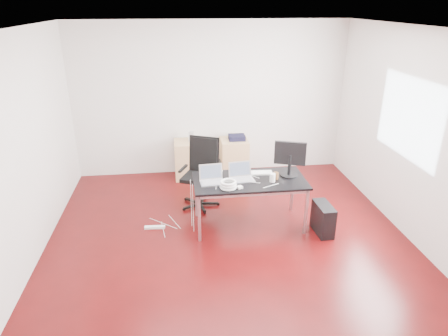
{
  "coord_description": "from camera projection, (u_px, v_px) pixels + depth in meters",
  "views": [
    {
      "loc": [
        -0.66,
        -4.72,
        3.08
      ],
      "look_at": [
        0.0,
        0.55,
        0.85
      ],
      "focal_mm": 32.0,
      "sensor_mm": 36.0,
      "label": 1
    }
  ],
  "objects": [
    {
      "name": "pc_tower",
      "position": [
        323.0,
        219.0,
        5.67
      ],
      "size": [
        0.22,
        0.46,
        0.44
      ],
      "primitive_type": "cube",
      "rotation": [
        0.0,
        0.0,
        0.04
      ],
      "color": "black",
      "rests_on": "ground"
    },
    {
      "name": "laptop_right",
      "position": [
        241.0,
        175.0,
        5.68
      ],
      "size": [
        0.36,
        0.29,
        0.23
      ],
      "rotation": [
        0.0,
        0.0,
        0.12
      ],
      "color": "silver",
      "rests_on": "desk"
    },
    {
      "name": "monitor",
      "position": [
        290.0,
        157.0,
        5.72
      ],
      "size": [
        0.44,
        0.26,
        0.51
      ],
      "rotation": [
        0.0,
        0.0,
        -0.34
      ],
      "color": "black",
      "rests_on": "desk"
    },
    {
      "name": "cup_brown",
      "position": [
        276.0,
        176.0,
        5.68
      ],
      "size": [
        0.08,
        0.08,
        0.1
      ],
      "primitive_type": "cylinder",
      "rotation": [
        0.0,
        0.0,
        -0.09
      ],
      "color": "brown",
      "rests_on": "desk"
    },
    {
      "name": "keyboard",
      "position": [
        257.0,
        173.0,
        5.88
      ],
      "size": [
        0.45,
        0.17,
        0.02
      ],
      "primitive_type": "cube",
      "rotation": [
        0.0,
        0.0,
        -0.06
      ],
      "color": "white",
      "rests_on": "desk"
    },
    {
      "name": "navy_garment",
      "position": [
        237.0,
        137.0,
        7.39
      ],
      "size": [
        0.3,
        0.24,
        0.09
      ],
      "primitive_type": "cube",
      "rotation": [
        0.0,
        0.0,
        -0.01
      ],
      "color": "black",
      "rests_on": "filing_cabinet_right"
    },
    {
      "name": "cable_coil",
      "position": [
        228.0,
        185.0,
        5.4
      ],
      "size": [
        0.24,
        0.24,
        0.11
      ],
      "rotation": [
        0.0,
        0.0,
        0.1
      ],
      "color": "white",
      "rests_on": "desk"
    },
    {
      "name": "room_shell",
      "position": [
        232.0,
        144.0,
        5.05
      ],
      "size": [
        5.0,
        5.0,
        5.0
      ],
      "color": "#3B0607",
      "rests_on": "ground"
    },
    {
      "name": "cup_white",
      "position": [
        272.0,
        178.0,
        5.59
      ],
      "size": [
        0.1,
        0.1,
        0.12
      ],
      "primitive_type": "cylinder",
      "rotation": [
        0.0,
        0.0,
        -0.34
      ],
      "color": "white",
      "rests_on": "desk"
    },
    {
      "name": "power_strip",
      "position": [
        155.0,
        227.0,
        5.84
      ],
      "size": [
        0.3,
        0.08,
        0.04
      ],
      "primitive_type": "cube",
      "rotation": [
        0.0,
        0.0,
        -0.06
      ],
      "color": "white",
      "rests_on": "ground"
    },
    {
      "name": "office_chair",
      "position": [
        201.0,
        169.0,
        6.35
      ],
      "size": [
        0.64,
        0.65,
        1.08
      ],
      "rotation": [
        0.0,
        0.0,
        -0.43
      ],
      "color": "black",
      "rests_on": "ground"
    },
    {
      "name": "filing_cabinet_left",
      "position": [
        188.0,
        159.0,
        7.44
      ],
      "size": [
        0.5,
        0.5,
        0.7
      ],
      "primitive_type": "cube",
      "color": "tan",
      "rests_on": "ground"
    },
    {
      "name": "wastebasket",
      "position": [
        220.0,
        168.0,
        7.61
      ],
      "size": [
        0.31,
        0.31,
        0.28
      ],
      "primitive_type": "cylinder",
      "rotation": [
        0.0,
        0.0,
        0.35
      ],
      "color": "black",
      "rests_on": "ground"
    },
    {
      "name": "power_adapter",
      "position": [
        240.0,
        187.0,
        5.41
      ],
      "size": [
        0.09,
        0.09,
        0.03
      ],
      "primitive_type": "cube",
      "rotation": [
        0.0,
        0.0,
        0.39
      ],
      "color": "white",
      "rests_on": "desk"
    },
    {
      "name": "filing_cabinet_right",
      "position": [
        234.0,
        157.0,
        7.54
      ],
      "size": [
        0.5,
        0.5,
        0.7
      ],
      "primitive_type": "cube",
      "color": "tan",
      "rests_on": "ground"
    },
    {
      "name": "desk",
      "position": [
        250.0,
        183.0,
        5.7
      ],
      "size": [
        1.6,
        0.8,
        0.73
      ],
      "color": "black",
      "rests_on": "ground"
    },
    {
      "name": "laptop_left",
      "position": [
        212.0,
        178.0,
        5.59
      ],
      "size": [
        0.35,
        0.27,
        0.23
      ],
      "rotation": [
        0.0,
        0.0,
        0.06
      ],
      "color": "silver",
      "rests_on": "desk"
    },
    {
      "name": "speaker",
      "position": [
        191.0,
        136.0,
        7.31
      ],
      "size": [
        0.1,
        0.09,
        0.18
      ],
      "primitive_type": "cube",
      "rotation": [
        0.0,
        0.0,
        -0.1
      ],
      "color": "#9E9E9E",
      "rests_on": "filing_cabinet_left"
    }
  ]
}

